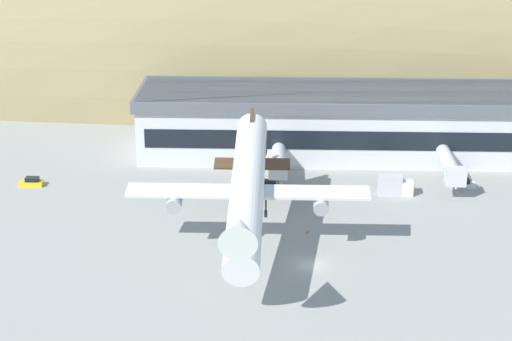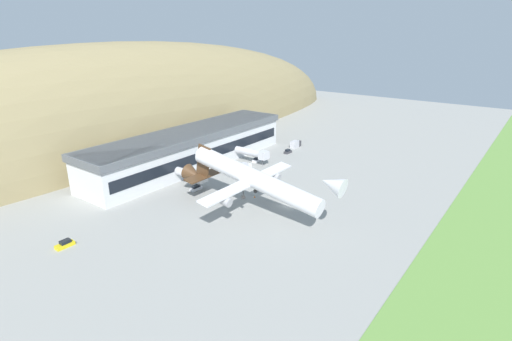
% 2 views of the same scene
% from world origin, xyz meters
% --- Properties ---
extents(ground_plane, '(411.37, 411.37, 0.00)m').
position_xyz_m(ground_plane, '(0.00, 0.00, 0.00)').
color(ground_plane, gray).
extents(grass_strip_foreground, '(370.24, 31.77, 0.08)m').
position_xyz_m(grass_strip_foreground, '(0.00, -53.22, 0.04)').
color(grass_strip_foreground, '#669342').
rests_on(grass_strip_foreground, ground_plane).
extents(hill_backdrop, '(326.02, 53.71, 85.60)m').
position_xyz_m(hill_backdrop, '(12.68, 89.44, 0.00)').
color(hill_backdrop, '#8E7F56').
rests_on(hill_backdrop, ground_plane).
extents(terminal_building, '(85.54, 19.14, 12.92)m').
position_xyz_m(terminal_building, '(10.13, 47.73, 7.32)').
color(terminal_building, silver).
rests_on(terminal_building, ground_plane).
extents(jetway_0, '(3.38, 12.12, 5.43)m').
position_xyz_m(jetway_0, '(-5.23, 31.94, 3.99)').
color(jetway_0, silver).
rests_on(jetway_0, ground_plane).
extents(jetway_1, '(3.38, 14.32, 5.43)m').
position_xyz_m(jetway_1, '(25.18, 30.76, 3.99)').
color(jetway_1, silver).
rests_on(jetway_1, ground_plane).
extents(cargo_airplane, '(36.25, 51.05, 13.20)m').
position_xyz_m(cargo_airplane, '(-9.58, 4.90, 10.03)').
color(cargo_airplane, silver).
extents(service_car_0, '(4.18, 1.61, 1.54)m').
position_xyz_m(service_car_0, '(-6.58, 29.20, 0.64)').
color(service_car_0, silver).
rests_on(service_car_0, ground_plane).
extents(service_car_1, '(3.71, 1.86, 1.66)m').
position_xyz_m(service_car_1, '(43.72, 27.16, 0.69)').
color(service_car_1, '#333338').
rests_on(service_car_1, ground_plane).
extents(service_car_2, '(4.18, 1.82, 1.52)m').
position_xyz_m(service_car_2, '(27.75, 30.90, 0.63)').
color(service_car_2, silver).
rests_on(service_car_2, ground_plane).
extents(service_car_3, '(4.20, 1.77, 1.63)m').
position_xyz_m(service_car_3, '(-49.36, 28.90, 0.67)').
color(service_car_3, gold).
rests_on(service_car_3, ground_plane).
extents(fuel_truck, '(6.18, 2.53, 2.89)m').
position_xyz_m(fuel_truck, '(53.01, 29.18, 1.38)').
color(fuel_truck, '#333338').
rests_on(fuel_truck, ground_plane).
extents(box_truck, '(6.22, 2.40, 3.38)m').
position_xyz_m(box_truck, '(15.06, 27.23, 1.58)').
color(box_truck, silver).
rests_on(box_truck, ground_plane).
extents(traffic_cone_0, '(0.52, 0.52, 0.58)m').
position_xyz_m(traffic_cone_0, '(-0.40, 10.96, 0.28)').
color(traffic_cone_0, orange).
rests_on(traffic_cone_0, ground_plane).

